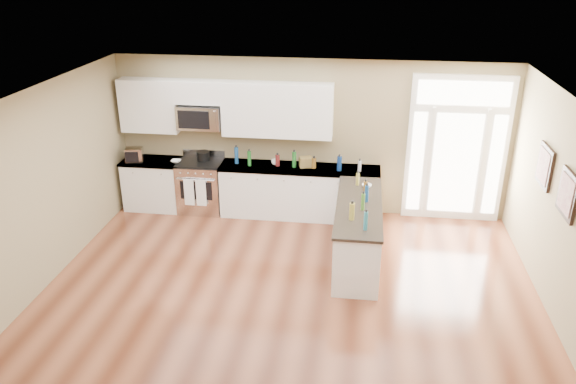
{
  "coord_description": "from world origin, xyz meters",
  "views": [
    {
      "loc": [
        0.9,
        -5.55,
        4.47
      ],
      "look_at": [
        -0.13,
        2.0,
        1.18
      ],
      "focal_mm": 35.0,
      "sensor_mm": 36.0,
      "label": 1
    }
  ],
  "objects_px": {
    "kitchen_range": "(201,186)",
    "toaster_oven": "(135,155)",
    "stockpot": "(203,155)",
    "peninsula_cabinet": "(358,234)"
  },
  "relations": [
    {
      "from": "peninsula_cabinet",
      "to": "kitchen_range",
      "type": "xyz_separation_m",
      "value": [
        -2.9,
        1.45,
        0.04
      ]
    },
    {
      "from": "peninsula_cabinet",
      "to": "kitchen_range",
      "type": "relative_size",
      "value": 2.15
    },
    {
      "from": "stockpot",
      "to": "kitchen_range",
      "type": "bearing_deg",
      "value": -111.48
    },
    {
      "from": "kitchen_range",
      "to": "stockpot",
      "type": "height_order",
      "value": "stockpot"
    },
    {
      "from": "stockpot",
      "to": "toaster_oven",
      "type": "bearing_deg",
      "value": -169.75
    },
    {
      "from": "peninsula_cabinet",
      "to": "toaster_oven",
      "type": "xyz_separation_m",
      "value": [
        -4.08,
        1.33,
        0.63
      ]
    },
    {
      "from": "kitchen_range",
      "to": "stockpot",
      "type": "distance_m",
      "value": 0.57
    },
    {
      "from": "stockpot",
      "to": "toaster_oven",
      "type": "height_order",
      "value": "toaster_oven"
    },
    {
      "from": "peninsula_cabinet",
      "to": "stockpot",
      "type": "xyz_separation_m",
      "value": [
        -2.86,
        1.55,
        0.61
      ]
    },
    {
      "from": "kitchen_range",
      "to": "toaster_oven",
      "type": "relative_size",
      "value": 3.59
    }
  ]
}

